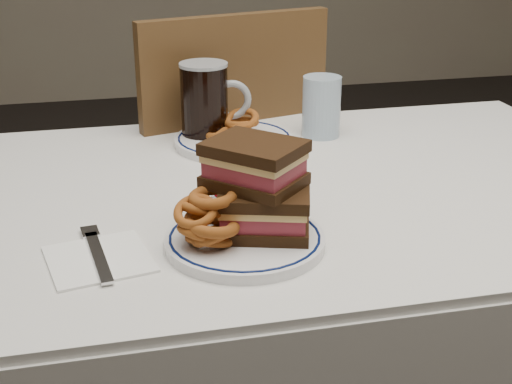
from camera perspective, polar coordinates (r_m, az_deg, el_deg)
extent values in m
cube|color=silver|center=(1.31, 4.43, 0.14)|extent=(1.26, 0.86, 0.03)
cylinder|color=#452D16|center=(1.74, -16.97, -8.80)|extent=(0.06, 0.06, 0.71)
cylinder|color=#452D16|center=(1.95, 16.47, -5.09)|extent=(0.06, 0.06, 0.71)
cube|color=silver|center=(1.00, 11.71, -13.74)|extent=(1.26, 0.01, 0.17)
cube|color=silver|center=(1.72, 0.17, 2.87)|extent=(1.26, 0.01, 0.17)
cube|color=#452D16|center=(1.93, -4.18, -0.70)|extent=(0.56, 0.56, 0.04)
cylinder|color=#452D16|center=(2.27, -1.42, -3.74)|extent=(0.04, 0.04, 0.45)
cylinder|color=#452D16|center=(1.97, 3.64, -8.26)|extent=(0.04, 0.04, 0.45)
cylinder|color=#452D16|center=(2.15, -10.93, -5.81)|extent=(0.04, 0.04, 0.45)
cylinder|color=#452D16|center=(1.83, -7.22, -11.11)|extent=(0.04, 0.04, 0.45)
cube|color=#452D16|center=(1.66, -1.59, 5.44)|extent=(0.45, 0.15, 0.50)
cylinder|color=white|center=(1.06, -0.91, -3.93)|extent=(0.24, 0.24, 0.02)
torus|color=#091647|center=(1.06, -0.91, -3.54)|extent=(0.23, 0.23, 0.00)
cube|color=black|center=(1.07, 0.66, -2.77)|extent=(0.16, 0.14, 0.02)
cube|color=#9A2C39|center=(1.06, 0.66, -1.80)|extent=(0.15, 0.13, 0.02)
cube|color=#EDBD6A|center=(1.05, 0.67, -0.97)|extent=(0.15, 0.13, 0.01)
cube|color=black|center=(1.05, 0.67, -0.24)|extent=(0.16, 0.14, 0.02)
cube|color=black|center=(1.05, -0.12, 0.94)|extent=(0.17, 0.17, 0.02)
cube|color=#9A2C39|center=(1.05, -0.12, 1.96)|extent=(0.16, 0.16, 0.02)
cube|color=#EDBD6A|center=(1.04, -0.13, 2.82)|extent=(0.16, 0.16, 0.01)
cube|color=black|center=(1.04, -0.13, 3.57)|extent=(0.17, 0.17, 0.02)
torus|color=maroon|center=(1.03, -3.77, -3.84)|extent=(0.08, 0.07, 0.05)
torus|color=maroon|center=(1.02, -3.32, -3.37)|extent=(0.08, 0.07, 0.06)
torus|color=maroon|center=(1.02, -4.57, -3.23)|extent=(0.07, 0.07, 0.05)
torus|color=maroon|center=(1.02, -3.54, -2.70)|extent=(0.08, 0.08, 0.04)
torus|color=maroon|center=(1.04, -3.92, -1.55)|extent=(0.08, 0.07, 0.05)
torus|color=maroon|center=(1.03, -4.28, -1.37)|extent=(0.08, 0.07, 0.05)
torus|color=maroon|center=(1.01, -4.87, -1.55)|extent=(0.07, 0.06, 0.05)
torus|color=maroon|center=(1.02, -3.46, -0.38)|extent=(0.07, 0.07, 0.02)
cylinder|color=silver|center=(1.13, -2.25, -0.88)|extent=(0.05, 0.05, 0.03)
cylinder|color=maroon|center=(1.13, -2.26, -0.38)|extent=(0.04, 0.04, 0.01)
cylinder|color=black|center=(1.50, -4.15, 7.08)|extent=(0.10, 0.10, 0.16)
cylinder|color=#91979E|center=(1.48, -4.24, 10.13)|extent=(0.10, 0.10, 0.01)
torus|color=#91979E|center=(1.50, -1.98, 7.38)|extent=(0.09, 0.02, 0.09)
cylinder|color=#9DB5CB|center=(1.54, 5.26, 6.82)|extent=(0.08, 0.08, 0.13)
cylinder|color=white|center=(1.49, -1.76, 4.10)|extent=(0.25, 0.25, 0.02)
torus|color=#091647|center=(1.49, -1.76, 4.40)|extent=(0.24, 0.24, 0.00)
torus|color=maroon|center=(1.46, -2.25, 4.33)|extent=(0.08, 0.07, 0.05)
torus|color=maroon|center=(1.48, -2.70, 4.89)|extent=(0.08, 0.08, 0.04)
torus|color=maroon|center=(1.50, -1.22, 5.59)|extent=(0.08, 0.08, 0.03)
torus|color=maroon|center=(1.49, -1.17, 5.85)|extent=(0.08, 0.08, 0.05)
cube|color=white|center=(1.05, -12.46, -5.26)|extent=(0.17, 0.17, 0.00)
cube|color=silver|center=(1.05, -12.48, -5.07)|extent=(0.04, 0.16, 0.00)
cube|color=silver|center=(1.12, -13.14, -3.12)|extent=(0.03, 0.04, 0.00)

